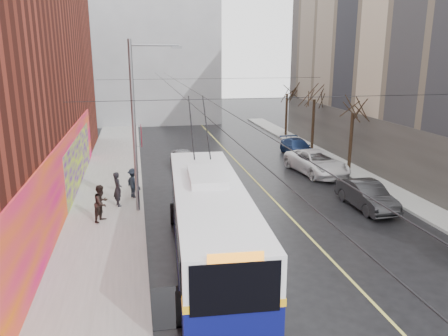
% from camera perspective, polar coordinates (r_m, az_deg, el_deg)
% --- Properties ---
extents(ground, '(140.00, 140.00, 0.00)m').
position_cam_1_polar(ground, '(16.29, 13.08, -16.29)').
color(ground, black).
rests_on(ground, ground).
extents(sidewalk_left, '(4.00, 60.00, 0.15)m').
position_cam_1_polar(sidewalk_left, '(26.00, -14.93, -4.24)').
color(sidewalk_left, gray).
rests_on(sidewalk_left, ground).
extents(sidewalk_right, '(2.00, 60.00, 0.15)m').
position_cam_1_polar(sidewalk_right, '(30.04, 19.42, -2.04)').
color(sidewalk_right, gray).
rests_on(sidewalk_right, ground).
extents(lane_line, '(0.12, 50.00, 0.01)m').
position_cam_1_polar(lane_line, '(28.90, 4.44, -2.02)').
color(lane_line, '#BFB74C').
rests_on(lane_line, ground).
extents(building_far, '(20.50, 12.10, 18.00)m').
position_cam_1_polar(building_far, '(57.60, -11.68, 15.10)').
color(building_far, gray).
rests_on(building_far, ground).
extents(streetlight_pole, '(2.65, 0.60, 9.00)m').
position_cam_1_polar(streetlight_pole, '(22.87, -11.30, 5.75)').
color(streetlight_pole, slate).
rests_on(streetlight_pole, ground).
extents(catenary_wires, '(18.00, 60.00, 0.22)m').
position_cam_1_polar(catenary_wires, '(27.69, -3.95, 10.42)').
color(catenary_wires, black).
extents(tree_near, '(3.20, 3.20, 6.40)m').
position_cam_1_polar(tree_near, '(32.54, 16.58, 8.24)').
color(tree_near, black).
rests_on(tree_near, ground).
extents(tree_mid, '(3.20, 3.20, 6.68)m').
position_cam_1_polar(tree_mid, '(38.82, 11.77, 9.89)').
color(tree_mid, black).
rests_on(tree_mid, ground).
extents(tree_far, '(3.20, 3.20, 6.57)m').
position_cam_1_polar(tree_far, '(45.33, 8.28, 10.54)').
color(tree_far, black).
rests_on(tree_far, ground).
extents(puddle, '(2.39, 2.58, 0.01)m').
position_cam_1_polar(puddle, '(15.62, -5.77, -17.40)').
color(puddle, black).
rests_on(puddle, ground).
extents(pigeons_flying, '(3.11, 2.15, 3.08)m').
position_cam_1_polar(pigeons_flying, '(22.71, -2.17, 12.51)').
color(pigeons_flying, slate).
extents(trolleybus, '(3.65, 13.16, 6.17)m').
position_cam_1_polar(trolleybus, '(17.81, -1.88, -6.96)').
color(trolleybus, '#0A0D4E').
rests_on(trolleybus, ground).
extents(parked_car_b, '(1.69, 4.56, 1.49)m').
position_cam_1_polar(parked_car_b, '(25.30, 18.13, -3.41)').
color(parked_car_b, '#29292C').
rests_on(parked_car_b, ground).
extents(parked_car_c, '(3.40, 6.14, 1.63)m').
position_cam_1_polar(parked_car_c, '(31.71, 12.00, 0.72)').
color(parked_car_c, white).
rests_on(parked_car_c, ground).
extents(parked_car_d, '(1.95, 4.69, 1.36)m').
position_cam_1_polar(parked_car_d, '(37.21, 9.55, 2.67)').
color(parked_car_d, navy).
rests_on(parked_car_d, ground).
extents(following_car, '(2.05, 4.33, 1.43)m').
position_cam_1_polar(following_car, '(32.41, -5.24, 1.10)').
color(following_car, '#B6B7BB').
rests_on(following_car, ground).
extents(pedestrian_a, '(0.65, 0.81, 1.92)m').
position_cam_1_polar(pedestrian_a, '(24.63, -13.72, -2.69)').
color(pedestrian_a, black).
rests_on(pedestrian_a, sidewalk_left).
extents(pedestrian_b, '(1.08, 1.15, 1.88)m').
position_cam_1_polar(pedestrian_b, '(22.62, -15.72, -4.44)').
color(pedestrian_b, black).
rests_on(pedestrian_b, sidewalk_left).
extents(pedestrian_c, '(1.17, 1.29, 1.74)m').
position_cam_1_polar(pedestrian_c, '(25.91, -11.72, -1.92)').
color(pedestrian_c, black).
rests_on(pedestrian_c, sidewalk_left).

